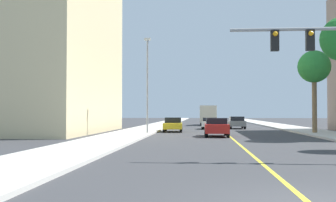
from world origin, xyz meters
TOP-DOWN VIEW (x-y plane):
  - ground at (0.00, 42.00)m, footprint 192.00×192.00m
  - sidewalk_left at (-8.41, 42.00)m, footprint 3.93×168.00m
  - sidewalk_right at (8.41, 42.00)m, footprint 3.93×168.00m
  - lane_marking_center at (0.00, 42.00)m, footprint 0.16×144.00m
  - building_left_near at (-18.13, 29.83)m, footprint 12.66×20.33m
  - street_lamp at (-6.94, 26.71)m, footprint 0.56×0.28m
  - palm_far at (7.72, 28.47)m, footprint 2.86×2.86m
  - car_red at (-1.07, 24.10)m, footprint 1.87×4.24m
  - car_yellow at (-5.07, 31.79)m, footprint 1.94×4.16m
  - car_white at (-1.27, 38.91)m, footprint 2.00×4.06m
  - car_gray at (1.90, 40.38)m, footprint 1.83×4.20m
  - delivery_truck at (-1.16, 53.50)m, footprint 2.71×8.20m

SIDE VIEW (x-z plane):
  - ground at x=0.00m, z-range 0.00..0.00m
  - lane_marking_center at x=0.00m, z-range 0.00..0.01m
  - sidewalk_left at x=-8.41m, z-range 0.00..0.15m
  - sidewalk_right at x=8.41m, z-range 0.00..0.15m
  - car_white at x=-1.27m, z-range 0.03..1.37m
  - car_yellow at x=-5.07m, z-range 0.01..1.43m
  - car_gray at x=1.90m, z-range 0.03..1.48m
  - car_red at x=-1.07m, z-range 0.02..1.50m
  - delivery_truck at x=-1.16m, z-range 0.11..3.04m
  - street_lamp at x=-6.94m, z-range 0.58..8.85m
  - palm_far at x=7.72m, z-range 2.23..9.50m
  - building_left_near at x=-18.13m, z-range 0.00..15.72m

